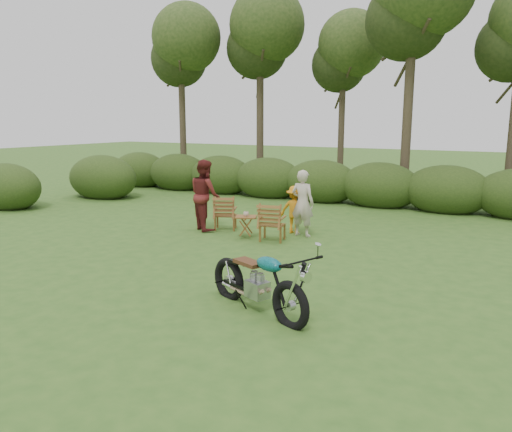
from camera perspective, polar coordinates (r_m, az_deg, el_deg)
The scene contains 10 objects.
ground at distance 8.25m, azimuth -3.53°, elevation -8.17°, with size 80.00×80.00×0.00m, color #2D531B.
tree_line at distance 16.73m, azimuth 16.91°, elevation 14.32°, with size 22.52×11.62×8.14m.
motorcycle at distance 7.32m, azimuth 0.14°, elevation -10.71°, with size 1.97×0.75×1.13m, color #0B9097, non-canonical shape.
lawn_chair_right at distance 11.33m, azimuth 1.88°, elevation -2.82°, with size 0.60×0.60×0.87m, color brown, non-canonical shape.
lawn_chair_left at distance 12.49m, azimuth -3.49°, elevation -1.53°, with size 0.59×0.59×0.85m, color brown, non-canonical shape.
side_table at distance 11.55m, azimuth -1.16°, elevation -1.25°, with size 0.50×0.42×0.51m, color brown, non-canonical shape.
cup at distance 11.50m, azimuth -1.15°, elevation 0.24°, with size 0.13×0.13×0.10m, color beige.
adult_a at distance 11.82m, azimuth 5.28°, elevation -2.28°, with size 0.57×0.37×1.56m, color beige.
adult_b at distance 12.52m, azimuth -5.75°, elevation -1.54°, with size 0.85×0.66×1.75m, color maroon.
child at distance 12.11m, azimuth 4.40°, elevation -1.94°, with size 0.74×0.43×1.15m, color #C77A12.
Camera 1 is at (4.26, -6.53, 2.71)m, focal length 35.00 mm.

